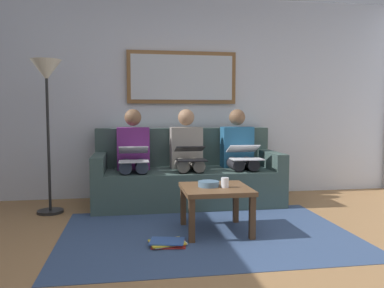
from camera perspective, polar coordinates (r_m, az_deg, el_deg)
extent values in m
cube|color=olive|center=(2.85, 5.74, -19.07)|extent=(6.00, 5.20, 0.10)
cube|color=#B7BCC6|center=(5.17, -1.59, 6.88)|extent=(6.00, 0.12, 2.60)
cube|color=#33476B|center=(3.61, 2.20, -12.98)|extent=(2.60, 1.80, 0.01)
cube|color=#384C47|center=(4.71, -0.68, -6.23)|extent=(2.20, 0.90, 0.42)
cube|color=#384C47|center=(4.99, -1.28, -0.39)|extent=(2.20, 0.20, 0.48)
cube|color=#384C47|center=(4.92, 11.29, -2.20)|extent=(0.14, 0.90, 0.20)
cube|color=#384C47|center=(4.62, -13.43, -2.66)|extent=(0.14, 0.90, 0.20)
cube|color=brown|center=(5.10, -1.47, 9.73)|extent=(1.42, 0.04, 0.67)
cube|color=#B2B7BC|center=(5.07, -1.43, 9.75)|extent=(1.32, 0.01, 0.57)
cube|color=brown|center=(3.58, 3.51, -6.61)|extent=(0.61, 0.61, 0.04)
cube|color=#4C331E|center=(3.45, 8.84, -10.68)|extent=(0.05, 0.05, 0.38)
cube|color=#4C331E|center=(3.32, -0.03, -11.19)|extent=(0.05, 0.05, 0.38)
cube|color=#4C331E|center=(3.94, 6.44, -8.72)|extent=(0.05, 0.05, 0.38)
cube|color=#4C331E|center=(3.83, -1.30, -9.06)|extent=(0.05, 0.05, 0.38)
cylinder|color=silver|center=(3.54, 4.85, -5.66)|extent=(0.07, 0.07, 0.09)
cylinder|color=slate|center=(3.58, 2.45, -5.87)|extent=(0.19, 0.19, 0.05)
cube|color=#235B84|center=(4.87, 6.60, -0.42)|extent=(0.38, 0.22, 0.50)
sphere|color=brown|center=(4.86, 6.64, 3.93)|extent=(0.20, 0.20, 0.20)
cylinder|color=#232328|center=(4.72, 8.33, -2.80)|extent=(0.14, 0.42, 0.14)
cylinder|color=#232328|center=(4.67, 6.22, -2.86)|extent=(0.14, 0.42, 0.14)
cylinder|color=#232328|center=(4.57, 9.08, -6.62)|extent=(0.11, 0.11, 0.42)
cylinder|color=#232328|center=(4.52, 6.89, -6.73)|extent=(0.11, 0.11, 0.42)
cube|color=white|center=(4.48, 8.04, -2.21)|extent=(0.36, 0.22, 0.01)
cube|color=white|center=(4.62, 7.49, -0.68)|extent=(0.36, 0.20, 0.10)
cube|color=#A5C6EA|center=(4.62, 7.51, -0.64)|extent=(0.32, 0.18, 0.08)
cube|color=gray|center=(4.74, -0.86, -0.53)|extent=(0.38, 0.22, 0.50)
sphere|color=#997051|center=(4.72, -0.87, 3.94)|extent=(0.20, 0.20, 0.20)
cylinder|color=gray|center=(4.57, 0.64, -3.00)|extent=(0.14, 0.42, 0.14)
cylinder|color=gray|center=(4.54, -1.60, -3.04)|extent=(0.14, 0.42, 0.14)
cylinder|color=gray|center=(4.41, 1.10, -6.96)|extent=(0.11, 0.11, 0.42)
cylinder|color=gray|center=(4.38, -1.23, -7.04)|extent=(0.11, 0.11, 0.42)
cube|color=black|center=(4.34, -0.06, -2.39)|extent=(0.33, 0.23, 0.01)
cube|color=black|center=(4.47, -0.36, -0.72)|extent=(0.33, 0.22, 0.08)
cube|color=#A5C6EA|center=(4.47, -0.35, -0.67)|extent=(0.30, 0.19, 0.06)
cube|color=#66236B|center=(4.69, -8.62, -0.64)|extent=(0.38, 0.22, 0.50)
sphere|color=brown|center=(4.67, -8.67, 3.88)|extent=(0.20, 0.20, 0.20)
cylinder|color=#384256|center=(4.51, -7.42, -3.14)|extent=(0.14, 0.42, 0.14)
cylinder|color=#384256|center=(4.50, -9.71, -3.17)|extent=(0.14, 0.42, 0.14)
cylinder|color=#384256|center=(4.35, -7.30, -7.18)|extent=(0.11, 0.11, 0.42)
cylinder|color=#384256|center=(4.34, -9.69, -7.21)|extent=(0.11, 0.11, 0.42)
cube|color=silver|center=(4.29, -8.55, -2.53)|extent=(0.32, 0.23, 0.01)
cube|color=silver|center=(4.43, -8.59, -0.87)|extent=(0.32, 0.21, 0.10)
cube|color=#A5C6EA|center=(4.43, -8.59, -0.82)|extent=(0.29, 0.18, 0.08)
cube|color=red|center=(3.31, -3.46, -14.52)|extent=(0.30, 0.24, 0.01)
cube|color=white|center=(3.33, -3.58, -14.23)|extent=(0.32, 0.26, 0.01)
cube|color=yellow|center=(3.30, -3.70, -14.20)|extent=(0.31, 0.24, 0.01)
cube|color=#33569E|center=(3.30, -3.69, -14.05)|extent=(0.32, 0.25, 0.01)
cylinder|color=black|center=(4.59, -20.07, -9.29)|extent=(0.28, 0.28, 0.03)
cylinder|color=black|center=(4.47, -20.33, -0.10)|extent=(0.03, 0.03, 1.50)
cone|color=beige|center=(4.48, -20.62, 10.14)|extent=(0.32, 0.32, 0.22)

